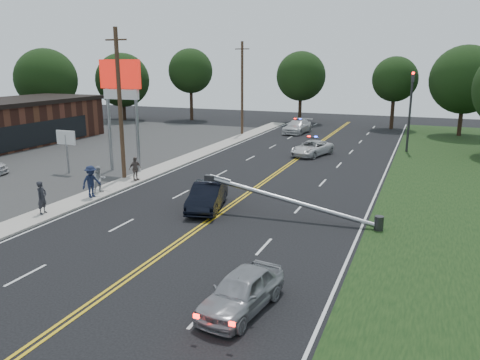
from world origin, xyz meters
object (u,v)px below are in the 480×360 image
at_px(pylon_sign, 121,89).
at_px(small_sign, 66,141).
at_px(crashed_sedan, 207,196).
at_px(fallen_streetlight, 299,203).
at_px(waiting_sedan, 242,291).
at_px(bystander_b, 99,179).
at_px(traffic_signal, 411,105).
at_px(emergency_a, 312,148).
at_px(bystander_d, 135,169).
at_px(utility_pole_mid, 120,104).
at_px(bystander_a, 42,198).
at_px(bystander_c, 91,182).
at_px(emergency_b, 297,127).
at_px(utility_pole_far, 242,88).

xyz_separation_m(pylon_sign, small_sign, (-3.50, -2.00, -3.66)).
distance_m(small_sign, crashed_sedan, 13.76).
bearing_deg(fallen_streetlight, waiting_sedan, -86.46).
height_order(fallen_streetlight, bystander_b, fallen_streetlight).
xyz_separation_m(pylon_sign, traffic_signal, (18.80, 16.00, -1.79)).
bearing_deg(emergency_a, bystander_d, -105.48).
relative_size(pylon_sign, bystander_d, 4.99).
bearing_deg(crashed_sedan, utility_pole_mid, 140.43).
bearing_deg(bystander_d, traffic_signal, -22.46).
bearing_deg(bystander_b, bystander_d, 19.84).
height_order(waiting_sedan, bystander_b, bystander_b).
xyz_separation_m(fallen_streetlight, bystander_a, (-12.58, -4.24, 0.07)).
bearing_deg(fallen_streetlight, bystander_c, -176.29).
bearing_deg(bystander_c, bystander_a, -170.08).
bearing_deg(waiting_sedan, emergency_b, 110.76).
bearing_deg(utility_pole_mid, pylon_sign, 123.02).
bearing_deg(small_sign, bystander_a, -55.78).
relative_size(emergency_b, bystander_b, 3.22).
relative_size(small_sign, emergency_a, 0.68).
distance_m(emergency_a, bystander_c, 19.98).
bearing_deg(bystander_b, fallen_streetlight, -66.23).
relative_size(utility_pole_mid, bystander_b, 6.14).
distance_m(traffic_signal, waiting_sedan, 31.70).
distance_m(pylon_sign, small_sign, 5.45).
xyz_separation_m(utility_pole_far, bystander_b, (0.90, -25.75, -4.15)).
bearing_deg(small_sign, pylon_sign, 29.74).
bearing_deg(traffic_signal, emergency_a, -147.00).
xyz_separation_m(crashed_sedan, bystander_d, (-7.06, 3.61, 0.20)).
bearing_deg(bystander_c, traffic_signal, -19.79).
height_order(crashed_sedan, bystander_b, bystander_b).
relative_size(utility_pole_far, emergency_a, 2.21).
bearing_deg(bystander_d, small_sign, 105.18).
distance_m(crashed_sedan, emergency_a, 17.23).
bearing_deg(crashed_sedan, bystander_d, 139.29).
bearing_deg(bystander_a, bystander_b, -9.97).
relative_size(traffic_signal, waiting_sedan, 1.83).
height_order(utility_pole_mid, bystander_a, utility_pole_mid).
bearing_deg(emergency_b, traffic_signal, -26.29).
height_order(traffic_signal, waiting_sedan, traffic_signal).
height_order(pylon_sign, bystander_c, pylon_sign).
bearing_deg(bystander_c, bystander_b, 29.88).
distance_m(utility_pole_mid, emergency_b, 26.37).
bearing_deg(small_sign, bystander_c, -38.79).
relative_size(fallen_streetlight, utility_pole_mid, 0.94).
bearing_deg(pylon_sign, small_sign, -150.26).
height_order(utility_pole_mid, waiting_sedan, utility_pole_mid).
xyz_separation_m(traffic_signal, bystander_a, (-16.70, -26.23, -3.22)).
height_order(pylon_sign, fallen_streetlight, pylon_sign).
distance_m(bystander_a, bystander_d, 7.84).
bearing_deg(emergency_b, utility_pole_far, -142.00).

